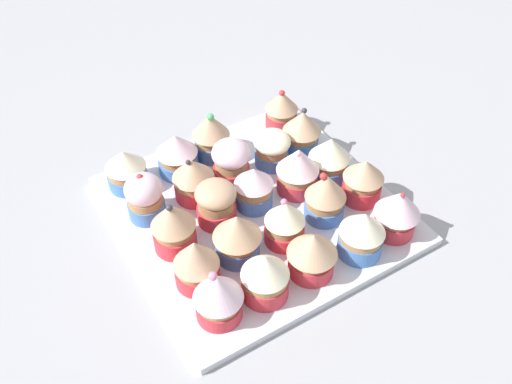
{
  "coord_description": "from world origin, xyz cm",
  "views": [
    {
      "loc": [
        -48.72,
        29.77,
        60.02
      ],
      "look_at": [
        0.0,
        0.0,
        4.2
      ],
      "focal_mm": 39.51,
      "sensor_mm": 36.0,
      "label": 1
    }
  ],
  "objects_px": {
    "cupcake_15": "(237,235)",
    "cupcake_19": "(218,295)",
    "cupcake_20": "(196,262)",
    "cupcake_14": "(265,276)",
    "cupcake_6": "(326,196)",
    "cupcake_21": "(173,226)",
    "cupcake_11": "(256,186)",
    "cupcake_13": "(208,135)",
    "cupcake_18": "(177,153)",
    "cupcake_8": "(272,148)",
    "cupcake_7": "(299,171)",
    "cupcake_9": "(312,253)",
    "cupcake_17": "(193,178)",
    "baking_tray": "(256,210)",
    "cupcake_5": "(362,233)",
    "cupcake_12": "(230,161)",
    "cupcake_1": "(363,179)",
    "cupcake_2": "(330,158)",
    "cupcake_16": "(216,203)",
    "cupcake_4": "(281,109)",
    "cupcake_22": "(145,197)",
    "cupcake_23": "(126,169)",
    "cupcake_3": "(302,130)"
  },
  "relations": [
    {
      "from": "cupcake_15",
      "to": "cupcake_19",
      "type": "bearing_deg",
      "value": 136.34
    },
    {
      "from": "cupcake_20",
      "to": "cupcake_14",
      "type": "bearing_deg",
      "value": -133.92
    },
    {
      "from": "cupcake_6",
      "to": "cupcake_21",
      "type": "distance_m",
      "value": 0.21
    },
    {
      "from": "cupcake_11",
      "to": "cupcake_19",
      "type": "relative_size",
      "value": 0.9
    },
    {
      "from": "cupcake_13",
      "to": "cupcake_18",
      "type": "relative_size",
      "value": 1.21
    },
    {
      "from": "cupcake_6",
      "to": "cupcake_8",
      "type": "bearing_deg",
      "value": 1.04
    },
    {
      "from": "cupcake_7",
      "to": "cupcake_9",
      "type": "relative_size",
      "value": 1.15
    },
    {
      "from": "cupcake_17",
      "to": "cupcake_15",
      "type": "bearing_deg",
      "value": 178.96
    },
    {
      "from": "baking_tray",
      "to": "cupcake_5",
      "type": "xyz_separation_m",
      "value": [
        -0.14,
        -0.07,
        0.04
      ]
    },
    {
      "from": "cupcake_11",
      "to": "cupcake_12",
      "type": "xyz_separation_m",
      "value": [
        0.07,
        0.01,
        0.0
      ]
    },
    {
      "from": "cupcake_8",
      "to": "cupcake_13",
      "type": "height_order",
      "value": "cupcake_13"
    },
    {
      "from": "baking_tray",
      "to": "cupcake_8",
      "type": "bearing_deg",
      "value": -45.71
    },
    {
      "from": "cupcake_6",
      "to": "cupcake_9",
      "type": "bearing_deg",
      "value": 133.93
    },
    {
      "from": "cupcake_5",
      "to": "cupcake_8",
      "type": "xyz_separation_m",
      "value": [
        0.21,
        0.0,
        -0.01
      ]
    },
    {
      "from": "cupcake_1",
      "to": "cupcake_11",
      "type": "relative_size",
      "value": 1.02
    },
    {
      "from": "cupcake_2",
      "to": "cupcake_5",
      "type": "bearing_deg",
      "value": 159.06
    },
    {
      "from": "cupcake_7",
      "to": "cupcake_15",
      "type": "xyz_separation_m",
      "value": [
        -0.06,
        0.14,
        -0.0
      ]
    },
    {
      "from": "cupcake_16",
      "to": "cupcake_5",
      "type": "bearing_deg",
      "value": -138.19
    },
    {
      "from": "cupcake_18",
      "to": "cupcake_19",
      "type": "relative_size",
      "value": 0.9
    },
    {
      "from": "cupcake_9",
      "to": "cupcake_12",
      "type": "relative_size",
      "value": 0.98
    },
    {
      "from": "cupcake_4",
      "to": "cupcake_15",
      "type": "height_order",
      "value": "cupcake_15"
    },
    {
      "from": "cupcake_16",
      "to": "cupcake_2",
      "type": "bearing_deg",
      "value": -92.43
    },
    {
      "from": "cupcake_21",
      "to": "cupcake_22",
      "type": "xyz_separation_m",
      "value": [
        0.07,
        0.01,
        -0.0
      ]
    },
    {
      "from": "cupcake_23",
      "to": "cupcake_22",
      "type": "bearing_deg",
      "value": 179.15
    },
    {
      "from": "cupcake_16",
      "to": "cupcake_19",
      "type": "xyz_separation_m",
      "value": [
        -0.14,
        0.07,
        0.0
      ]
    },
    {
      "from": "cupcake_4",
      "to": "cupcake_11",
      "type": "bearing_deg",
      "value": 135.84
    },
    {
      "from": "baking_tray",
      "to": "cupcake_1",
      "type": "distance_m",
      "value": 0.16
    },
    {
      "from": "cupcake_9",
      "to": "cupcake_16",
      "type": "distance_m",
      "value": 0.16
    },
    {
      "from": "cupcake_8",
      "to": "cupcake_16",
      "type": "relative_size",
      "value": 0.88
    },
    {
      "from": "cupcake_20",
      "to": "cupcake_2",
      "type": "bearing_deg",
      "value": -74.24
    },
    {
      "from": "cupcake_14",
      "to": "cupcake_7",
      "type": "bearing_deg",
      "value": -46.84
    },
    {
      "from": "cupcake_18",
      "to": "cupcake_23",
      "type": "height_order",
      "value": "cupcake_18"
    },
    {
      "from": "cupcake_16",
      "to": "cupcake_22",
      "type": "height_order",
      "value": "cupcake_22"
    },
    {
      "from": "baking_tray",
      "to": "cupcake_1",
      "type": "bearing_deg",
      "value": -114.14
    },
    {
      "from": "cupcake_12",
      "to": "cupcake_23",
      "type": "height_order",
      "value": "cupcake_12"
    },
    {
      "from": "cupcake_14",
      "to": "cupcake_21",
      "type": "xyz_separation_m",
      "value": [
        0.13,
        0.06,
        0.0
      ]
    },
    {
      "from": "cupcake_1",
      "to": "cupcake_19",
      "type": "relative_size",
      "value": 0.92
    },
    {
      "from": "cupcake_6",
      "to": "cupcake_12",
      "type": "xyz_separation_m",
      "value": [
        0.14,
        0.08,
        -0.0
      ]
    },
    {
      "from": "cupcake_2",
      "to": "cupcake_11",
      "type": "height_order",
      "value": "cupcake_2"
    },
    {
      "from": "cupcake_12",
      "to": "cupcake_17",
      "type": "distance_m",
      "value": 0.06
    },
    {
      "from": "cupcake_2",
      "to": "cupcake_5",
      "type": "relative_size",
      "value": 0.99
    },
    {
      "from": "cupcake_15",
      "to": "cupcake_13",
      "type": "bearing_deg",
      "value": -17.75
    },
    {
      "from": "cupcake_1",
      "to": "cupcake_20",
      "type": "bearing_deg",
      "value": 92.32
    },
    {
      "from": "cupcake_20",
      "to": "cupcake_23",
      "type": "distance_m",
      "value": 0.21
    },
    {
      "from": "baking_tray",
      "to": "cupcake_3",
      "type": "height_order",
      "value": "cupcake_3"
    },
    {
      "from": "cupcake_6",
      "to": "cupcake_18",
      "type": "distance_m",
      "value": 0.24
    },
    {
      "from": "cupcake_9",
      "to": "cupcake_11",
      "type": "xyz_separation_m",
      "value": [
        0.14,
        -0.0,
        -0.0
      ]
    },
    {
      "from": "cupcake_9",
      "to": "cupcake_20",
      "type": "distance_m",
      "value": 0.15
    },
    {
      "from": "cupcake_14",
      "to": "cupcake_3",
      "type": "bearing_deg",
      "value": -43.68
    },
    {
      "from": "cupcake_11",
      "to": "cupcake_3",
      "type": "bearing_deg",
      "value": -61.75
    }
  ]
}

